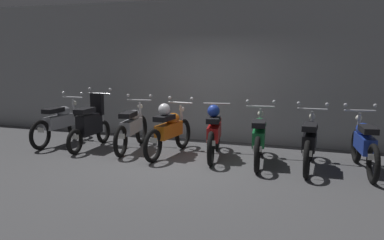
{
  "coord_description": "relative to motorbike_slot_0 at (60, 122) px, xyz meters",
  "views": [
    {
      "loc": [
        2.78,
        -7.11,
        2.11
      ],
      "look_at": [
        0.03,
        0.63,
        0.75
      ],
      "focal_mm": 39.3,
      "sensor_mm": 36.0,
      "label": 1
    }
  ],
  "objects": [
    {
      "name": "motorbike_slot_7",
      "position": [
        6.45,
        -0.14,
        0.0
      ],
      "size": [
        0.59,
        1.94,
        1.15
      ],
      "color": "black",
      "rests_on": "ground"
    },
    {
      "name": "motorbike_slot_4",
      "position": [
        3.69,
        -0.04,
        0.03
      ],
      "size": [
        0.62,
        1.93,
        1.08
      ],
      "color": "black",
      "rests_on": "ground"
    },
    {
      "name": "back_wall",
      "position": [
        3.23,
        1.62,
        1.15
      ],
      "size": [
        16.0,
        0.3,
        3.28
      ],
      "primitive_type": "cube",
      "color": "gray",
      "rests_on": "ground"
    },
    {
      "name": "motorbike_slot_3",
      "position": [
        2.77,
        -0.16,
        0.04
      ],
      "size": [
        0.59,
        1.95,
        1.15
      ],
      "color": "black",
      "rests_on": "ground"
    },
    {
      "name": "motorbike_slot_6",
      "position": [
        5.54,
        -0.22,
        0.0
      ],
      "size": [
        0.59,
        1.95,
        1.15
      ],
      "color": "black",
      "rests_on": "ground"
    },
    {
      "name": "motorbike_slot_1",
      "position": [
        0.92,
        -0.17,
        0.04
      ],
      "size": [
        0.59,
        1.68,
        1.29
      ],
      "color": "black",
      "rests_on": "ground"
    },
    {
      "name": "motorbike_slot_5",
      "position": [
        4.61,
        -0.18,
        0.0
      ],
      "size": [
        0.58,
        1.94,
        1.15
      ],
      "color": "black",
      "rests_on": "ground"
    },
    {
      "name": "ground_plane",
      "position": [
        3.23,
        -0.79,
        -0.49
      ],
      "size": [
        80.0,
        80.0,
        0.0
      ],
      "primitive_type": "plane",
      "color": "#4C4C4F"
    },
    {
      "name": "motorbike_slot_2",
      "position": [
        1.84,
        -0.0,
        0.0
      ],
      "size": [
        0.59,
        1.94,
        1.15
      ],
      "color": "black",
      "rests_on": "ground"
    },
    {
      "name": "motorbike_slot_0",
      "position": [
        0.0,
        0.0,
        0.0
      ],
      "size": [
        0.59,
        1.95,
        1.15
      ],
      "color": "black",
      "rests_on": "ground"
    }
  ]
}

